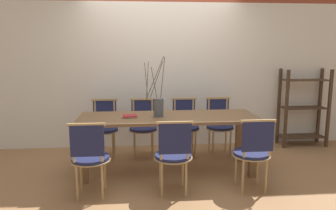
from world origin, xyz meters
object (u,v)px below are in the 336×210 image
(dining_table, at_px, (168,124))
(vase_centerpiece, at_px, (158,106))
(shelving_rack, at_px, (303,108))
(book_stack, at_px, (129,116))
(chair_far_center, at_px, (185,124))
(chair_near_center, at_px, (253,151))

(dining_table, bearing_deg, vase_centerpiece, -176.55)
(dining_table, xyz_separation_m, shelving_rack, (2.40, 1.01, -0.00))
(book_stack, xyz_separation_m, shelving_rack, (2.91, 1.02, -0.13))
(chair_far_center, distance_m, book_stack, 1.14)
(dining_table, distance_m, chair_far_center, 0.80)
(chair_near_center, height_order, chair_far_center, same)
(chair_far_center, relative_size, shelving_rack, 0.67)
(chair_near_center, xyz_separation_m, book_stack, (-1.43, 0.69, 0.29))
(dining_table, relative_size, chair_far_center, 2.66)
(dining_table, xyz_separation_m, chair_far_center, (0.33, 0.70, -0.17))
(chair_near_center, bearing_deg, dining_table, 142.60)
(book_stack, bearing_deg, shelving_rack, 19.34)
(book_stack, relative_size, shelving_rack, 0.16)
(vase_centerpiece, height_order, shelving_rack, vase_centerpiece)
(dining_table, bearing_deg, chair_far_center, 64.88)
(vase_centerpiece, bearing_deg, chair_near_center, -33.57)
(dining_table, bearing_deg, shelving_rack, 22.77)
(vase_centerpiece, bearing_deg, shelving_rack, 21.87)
(chair_far_center, height_order, book_stack, chair_far_center)
(vase_centerpiece, distance_m, book_stack, 0.40)
(chair_far_center, height_order, vase_centerpiece, vase_centerpiece)
(shelving_rack, bearing_deg, vase_centerpiece, -158.13)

